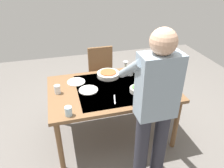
# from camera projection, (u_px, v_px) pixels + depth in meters

# --- Properties ---
(ground_plane) EXTENTS (6.00, 6.00, 0.00)m
(ground_plane) POSITION_uv_depth(u_px,v_px,m) (112.00, 133.00, 3.04)
(ground_plane) COLOR #66605B
(dining_table) EXTENTS (1.54, 1.00, 0.75)m
(dining_table) POSITION_uv_depth(u_px,v_px,m) (112.00, 92.00, 2.70)
(dining_table) COLOR brown
(dining_table) RESTS_ON ground_plane
(chair_near) EXTENTS (0.40, 0.40, 0.91)m
(chair_near) POSITION_uv_depth(u_px,v_px,m) (102.00, 72.00, 3.53)
(chair_near) COLOR #523019
(chair_near) RESTS_ON ground_plane
(person_server) EXTENTS (0.42, 0.61, 1.69)m
(person_server) POSITION_uv_depth(u_px,v_px,m) (155.00, 106.00, 1.97)
(person_server) COLOR #2D2D38
(person_server) RESTS_ON ground_plane
(wine_bottle) EXTENTS (0.07, 0.07, 0.30)m
(wine_bottle) POSITION_uv_depth(u_px,v_px,m) (143.00, 68.00, 2.89)
(wine_bottle) COLOR black
(wine_bottle) RESTS_ON dining_table
(wine_glass_left) EXTENTS (0.07, 0.07, 0.15)m
(wine_glass_left) POSITION_uv_depth(u_px,v_px,m) (126.00, 65.00, 3.00)
(wine_glass_left) COLOR white
(wine_glass_left) RESTS_ON dining_table
(wine_glass_right) EXTENTS (0.07, 0.07, 0.15)m
(wine_glass_right) POSITION_uv_depth(u_px,v_px,m) (141.00, 93.00, 2.37)
(wine_glass_right) COLOR white
(wine_glass_right) RESTS_ON dining_table
(water_cup_near_left) EXTENTS (0.07, 0.07, 0.10)m
(water_cup_near_left) POSITION_uv_depth(u_px,v_px,m) (68.00, 111.00, 2.17)
(water_cup_near_left) COLOR silver
(water_cup_near_left) RESTS_ON dining_table
(water_cup_near_right) EXTENTS (0.08, 0.08, 0.10)m
(water_cup_near_right) POSITION_uv_depth(u_px,v_px,m) (136.00, 69.00, 3.01)
(water_cup_near_right) COLOR silver
(water_cup_near_right) RESTS_ON dining_table
(water_cup_far_left) EXTENTS (0.08, 0.08, 0.10)m
(water_cup_far_left) POSITION_uv_depth(u_px,v_px,m) (130.00, 72.00, 2.93)
(water_cup_far_left) COLOR silver
(water_cup_far_left) RESTS_ON dining_table
(water_cup_far_right) EXTENTS (0.07, 0.07, 0.10)m
(water_cup_far_right) POSITION_uv_depth(u_px,v_px,m) (57.00, 89.00, 2.53)
(water_cup_far_right) COLOR silver
(water_cup_far_right) RESTS_ON dining_table
(serving_bowl_pasta) EXTENTS (0.30, 0.30, 0.07)m
(serving_bowl_pasta) POSITION_uv_depth(u_px,v_px,m) (108.00, 74.00, 2.91)
(serving_bowl_pasta) COLOR silver
(serving_bowl_pasta) RESTS_ON dining_table
(side_bowl_salad) EXTENTS (0.18, 0.18, 0.07)m
(side_bowl_salad) POSITION_uv_depth(u_px,v_px,m) (137.00, 89.00, 2.57)
(side_bowl_salad) COLOR silver
(side_bowl_salad) RESTS_ON dining_table
(dinner_plate_near) EXTENTS (0.23, 0.23, 0.01)m
(dinner_plate_near) POSITION_uv_depth(u_px,v_px,m) (76.00, 82.00, 2.78)
(dinner_plate_near) COLOR silver
(dinner_plate_near) RESTS_ON dining_table
(dinner_plate_far) EXTENTS (0.23, 0.23, 0.01)m
(dinner_plate_far) POSITION_uv_depth(u_px,v_px,m) (88.00, 90.00, 2.60)
(dinner_plate_far) COLOR silver
(dinner_plate_far) RESTS_ON dining_table
(table_fork) EXTENTS (0.05, 0.18, 0.00)m
(table_fork) POSITION_uv_depth(u_px,v_px,m) (115.00, 99.00, 2.43)
(table_fork) COLOR silver
(table_fork) RESTS_ON dining_table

